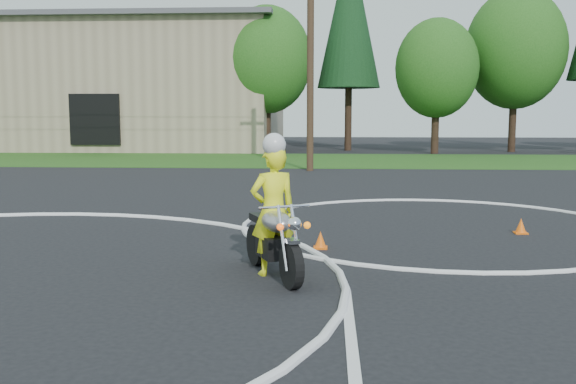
{
  "coord_description": "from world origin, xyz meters",
  "views": [
    {
      "loc": [
        5.75,
        -5.26,
        2.32
      ],
      "look_at": [
        5.12,
        4.74,
        1.1
      ],
      "focal_mm": 40.0,
      "sensor_mm": 36.0,
      "label": 1
    }
  ],
  "objects": [
    {
      "name": "utility_poles",
      "position": [
        5.0,
        21.0,
        5.2
      ],
      "size": [
        41.6,
        1.12,
        10.0
      ],
      "color": "#473321",
      "rests_on": "ground"
    },
    {
      "name": "primary_motorcycle",
      "position": [
        4.98,
        3.7,
        0.54
      ],
      "size": [
        1.06,
        1.97,
        1.11
      ],
      "rotation": [
        0.0,
        0.0,
        0.43
      ],
      "color": "black",
      "rests_on": "ground"
    },
    {
      "name": "course_markings",
      "position": [
        2.17,
        4.35,
        0.01
      ],
      "size": [
        19.05,
        19.05,
        0.12
      ],
      "color": "silver",
      "rests_on": "ground"
    },
    {
      "name": "treeline",
      "position": [
        14.78,
        34.61,
        6.62
      ],
      "size": [
        38.2,
        8.1,
        14.52
      ],
      "color": "#382619",
      "rests_on": "ground"
    },
    {
      "name": "traffic_cones",
      "position": [
        4.98,
        2.6,
        0.14
      ],
      "size": [
        17.61,
        10.33,
        0.3
      ],
      "color": "#FF630D",
      "rests_on": "ground"
    },
    {
      "name": "grass_strip",
      "position": [
        0.0,
        27.0,
        0.01
      ],
      "size": [
        120.0,
        10.0,
        0.02
      ],
      "primitive_type": "cube",
      "color": "#1E4714",
      "rests_on": "ground"
    },
    {
      "name": "rider_primary_grp",
      "position": [
        4.96,
        3.84,
        0.99
      ],
      "size": [
        0.8,
        0.69,
        2.06
      ],
      "rotation": [
        0.0,
        0.0,
        0.43
      ],
      "color": "#FAFF1A",
      "rests_on": "ground"
    }
  ]
}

